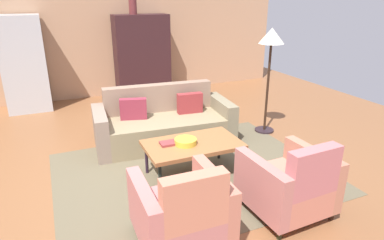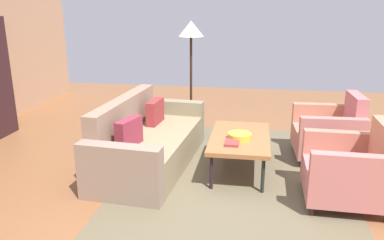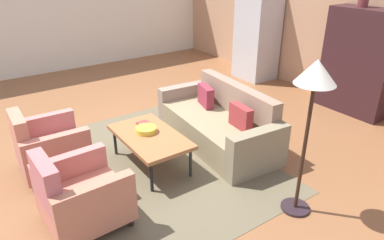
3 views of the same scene
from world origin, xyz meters
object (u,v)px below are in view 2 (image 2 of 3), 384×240
fruit_bowl (240,136)px  armchair_right (331,134)px  armchair_left (352,172)px  book_stack (232,143)px  couch (145,143)px  floor_lamp (191,39)px  coffee_table (240,139)px

fruit_bowl → armchair_right: bearing=-59.1°
armchair_left → book_stack: size_ratio=3.77×
armchair_left → book_stack: 1.29m
couch → armchair_left: size_ratio=2.46×
book_stack → floor_lamp: 2.38m
armchair_right → floor_lamp: bearing=59.0°
armchair_right → fruit_bowl: (-0.70, 1.17, 0.15)m
couch → fruit_bowl: 1.21m
armchair_left → armchair_right: bearing=1.1°
fruit_bowl → couch: bearing=85.0°
armchair_left → armchair_right: size_ratio=1.00×
armchair_left → book_stack: armchair_left is taller
coffee_table → armchair_right: 1.31m
coffee_table → armchair_left: (-0.60, -1.17, -0.07)m
armchair_left → armchair_right: 1.20m
coffee_table → armchair_left: 1.31m
coffee_table → armchair_left: bearing=-117.3°
fruit_bowl → floor_lamp: (1.82, 0.89, 0.95)m
book_stack → floor_lamp: bearing=22.0°
coffee_table → book_stack: book_stack is taller
couch → armchair_right: (0.60, -2.35, 0.06)m
armchair_right → book_stack: armchair_right is taller
coffee_table → fruit_bowl: (-0.10, 0.00, 0.07)m
fruit_bowl → book_stack: fruit_bowl is taller
coffee_table → floor_lamp: size_ratio=0.70×
armchair_right → fruit_bowl: bearing=118.6°
fruit_bowl → coffee_table: bearing=0.0°
armchair_left → floor_lamp: size_ratio=0.51×
floor_lamp → fruit_bowl: bearing=-154.1°
coffee_table → floor_lamp: (1.73, 0.89, 1.03)m
armchair_left → floor_lamp: floor_lamp is taller
armchair_left → couch: bearing=76.6°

